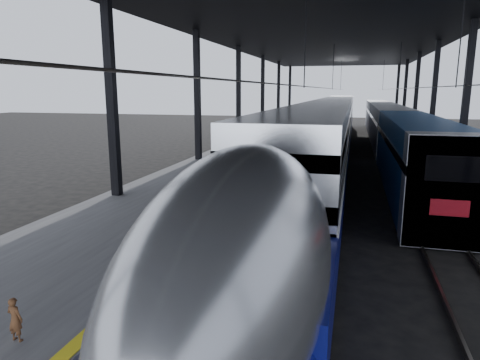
% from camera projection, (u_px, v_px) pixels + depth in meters
% --- Properties ---
extents(ground, '(160.00, 160.00, 0.00)m').
position_uv_depth(ground, '(208.00, 281.00, 12.25)').
color(ground, black).
rests_on(ground, ground).
extents(platform, '(6.00, 80.00, 1.00)m').
position_uv_depth(platform, '(251.00, 157.00, 31.95)').
color(platform, '#4C4C4F').
rests_on(platform, ground).
extents(yellow_strip, '(0.30, 80.00, 0.01)m').
position_uv_depth(yellow_strip, '(288.00, 151.00, 31.14)').
color(yellow_strip, yellow).
rests_on(yellow_strip, platform).
extents(rails, '(6.52, 80.00, 0.16)m').
position_uv_depth(rails, '(362.00, 167.00, 30.03)').
color(rails, slate).
rests_on(rails, ground).
extents(canopy, '(18.00, 75.00, 9.47)m').
position_uv_depth(canopy, '(329.00, 34.00, 28.83)').
color(canopy, black).
rests_on(canopy, ground).
extents(tgv_train, '(3.20, 65.20, 4.59)m').
position_uv_depth(tgv_train, '(329.00, 132.00, 33.60)').
color(tgv_train, '#B5B8BD').
rests_on(tgv_train, ground).
extents(second_train, '(2.87, 56.05, 3.95)m').
position_uv_depth(second_train, '(389.00, 127.00, 39.85)').
color(second_train, navy).
rests_on(second_train, ground).
extents(child, '(0.31, 0.22, 0.82)m').
position_uv_depth(child, '(15.00, 319.00, 7.51)').
color(child, '#55331C').
rests_on(child, platform).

